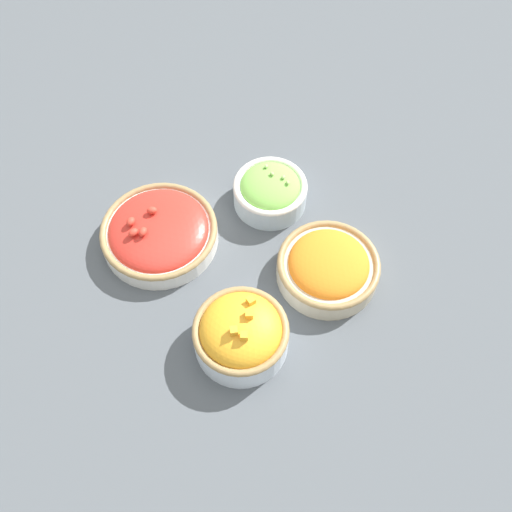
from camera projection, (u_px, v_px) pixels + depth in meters
The scene contains 5 objects.
ground_plane at pixel (256, 265), 1.00m from camera, with size 3.00×3.00×0.00m, color #4C5156.
bowl_carrots at pixel (328, 267), 0.97m from camera, with size 0.18×0.18×0.06m.
bowl_squash at pixel (241, 333), 0.89m from camera, with size 0.15×0.15×0.10m.
bowl_lettuce at pixel (270, 190), 1.05m from camera, with size 0.14×0.14×0.07m.
bowl_cherry_tomatoes at pixel (159, 232), 1.01m from camera, with size 0.21×0.21×0.07m.
Camera 1 is at (-0.37, 0.34, 0.87)m, focal length 40.00 mm.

